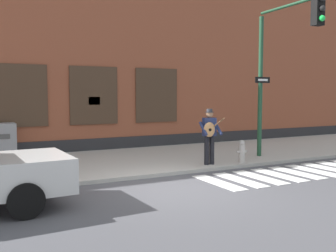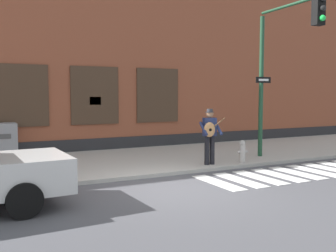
% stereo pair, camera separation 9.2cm
% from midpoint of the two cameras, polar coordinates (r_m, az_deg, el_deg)
% --- Properties ---
extents(ground_plane, '(160.00, 160.00, 0.00)m').
position_cam_midpoint_polar(ground_plane, '(9.39, 0.75, -9.07)').
color(ground_plane, '#4C4C51').
extents(sidewalk, '(28.00, 5.06, 0.10)m').
position_cam_midpoint_polar(sidewalk, '(12.84, -7.48, -5.14)').
color(sidewalk, '#ADAAA3').
rests_on(sidewalk, ground).
extents(building_backdrop, '(28.00, 4.06, 8.76)m').
position_cam_midpoint_polar(building_backdrop, '(17.12, -12.97, 11.74)').
color(building_backdrop, brown).
rests_on(building_backdrop, ground).
extents(crosswalk, '(5.78, 1.90, 0.01)m').
position_cam_midpoint_polar(crosswalk, '(11.76, 17.93, -6.47)').
color(crosswalk, silver).
rests_on(crosswalk, ground).
extents(busker, '(0.72, 0.60, 1.68)m').
position_cam_midpoint_polar(busker, '(11.83, 5.82, -1.01)').
color(busker, black).
rests_on(busker, sidewalk).
extents(traffic_light, '(0.60, 2.84, 4.91)m').
position_cam_midpoint_polar(traffic_light, '(12.99, 16.11, 10.15)').
color(traffic_light, '#1E472D').
rests_on(traffic_light, sidewalk).
extents(fire_hydrant, '(0.38, 0.20, 0.70)m').
position_cam_midpoint_polar(fire_hydrant, '(12.47, 10.45, -3.63)').
color(fire_hydrant, '#B2ADA8').
rests_on(fire_hydrant, sidewalk).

